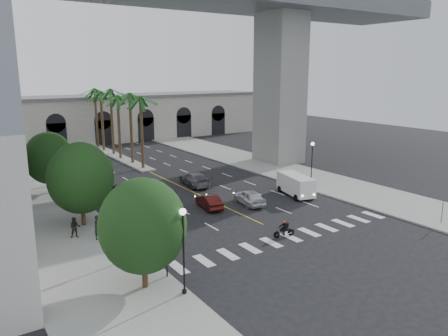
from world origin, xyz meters
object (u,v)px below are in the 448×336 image
Objects in this scene: lamp_post_left_near at (183,244)px; do_not_enter_sign at (443,206)px; car_d at (195,179)px; traffic_signal_near at (166,241)px; motorcycle_rider at (285,229)px; lamp_post_left_far at (81,173)px; car_e at (120,190)px; traffic_signal_far at (141,223)px; pedestrian_b at (75,228)px; lamp_post_right at (312,161)px; pedestrian_a at (98,227)px; car_a at (249,197)px; car_c at (142,204)px; cargo_van at (296,184)px; car_b at (209,201)px.

do_not_enter_sign is at bearing -3.20° from lamp_post_left_near.
do_not_enter_sign is (11.26, -22.92, 0.89)m from car_d.
traffic_signal_near is (0.10, 2.50, -0.71)m from lamp_post_left_near.
do_not_enter_sign is (13.10, -5.22, 1.05)m from motorcycle_rider.
car_e is at bearing 10.34° from lamp_post_left_far.
traffic_signal_far reaches higher than pedestrian_b.
lamp_post_right is (22.80, -8.00, 0.00)m from lamp_post_left_far.
car_a is at bearing -9.48° from pedestrian_a.
lamp_post_left_far reaches higher than car_a.
traffic_signal_far is (-22.70, -6.50, -0.71)m from lamp_post_right.
lamp_post_right is at bearing -167.64° from car_a.
traffic_signal_near reaches higher than motorcycle_rider.
motorcycle_rider is 8.94m from car_a.
car_a is (13.74, 9.86, -1.77)m from traffic_signal_near.
car_a is 2.64× the size of pedestrian_b.
car_c is 2.87× the size of pedestrian_b.
do_not_enter_sign is at bearing 135.25° from car_a.
lamp_post_left_far is 21.78m from cargo_van.
traffic_signal_far is 15.86m from car_e.
lamp_post_left_far reaches higher than cargo_van.
car_b is at bearing 48.28° from traffic_signal_near.
lamp_post_right is at bearing 150.35° from car_c.
do_not_enter_sign is (24.06, -7.85, -0.85)m from traffic_signal_far.
do_not_enter_sign is (14.26, -14.85, 1.00)m from car_b.
car_b is (9.80, 10.99, -1.85)m from traffic_signal_near.
cargo_van is 14.21m from do_not_enter_sign.
motorcycle_rider is at bearing -13.52° from traffic_signal_far.
lamp_post_right reaches higher than car_d.
car_d reaches higher than car_b.
car_a is 1.91× the size of do_not_enter_sign.
pedestrian_a is (-5.73, -5.04, 0.45)m from car_c.
traffic_signal_far is at bearing 175.82° from motorcycle_rider.
cargo_van is (19.80, 12.17, -2.00)m from lamp_post_left_near.
cargo_van is (15.72, -9.58, 0.48)m from car_e.
motorcycle_rider is (10.96, -2.64, -1.90)m from traffic_signal_far.
do_not_enter_sign is at bearing 123.70° from car_d.
car_c is (-9.66, 3.77, -0.08)m from car_a.
car_d is (12.90, 0.57, -2.45)m from lamp_post_left_far.
pedestrian_a is 28.57m from do_not_enter_sign.
lamp_post_right is 1.22× the size of car_a.
lamp_post_left_far is at bearing 66.85° from pedestrian_a.
traffic_signal_near reaches higher than pedestrian_a.
lamp_post_right is 1.23× the size of car_e.
car_c is 0.90× the size of car_d.
car_a is at bearing 142.36° from car_e.
do_not_enter_sign is at bearing -40.02° from pedestrian_a.
cargo_van is (15.63, -3.96, 0.56)m from car_c.
car_c is 1.09× the size of car_e.
lamp_post_left_far is at bearing 10.05° from car_d.
traffic_signal_near is at bearing 87.71° from lamp_post_left_near.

